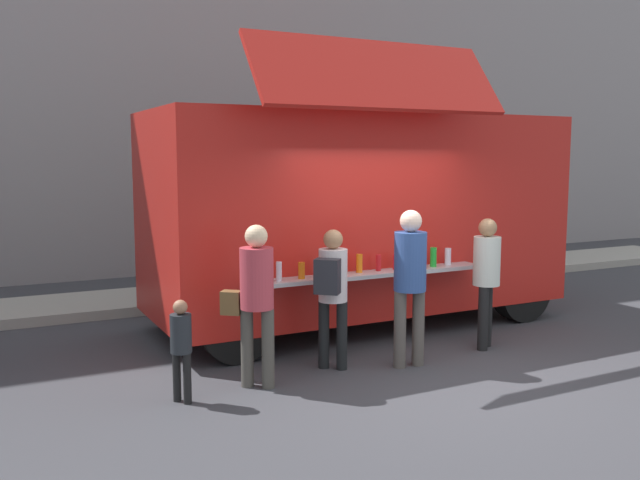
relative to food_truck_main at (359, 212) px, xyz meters
The scene contains 10 objects.
ground_plane 3.00m from the food_truck_main, 99.29° to the right, with size 60.00×60.00×0.00m, color #38383D.
curb_strip 5.03m from the food_truck_main, 146.79° to the left, with size 28.00×1.60×0.15m, color #9E998E.
building_behind 8.09m from the food_truck_main, 114.73° to the left, with size 32.00×2.40×10.69m, color gray.
food_truck_main is the anchor object (origin of this frame).
trash_bin 4.68m from the food_truck_main, 30.69° to the left, with size 0.60×0.60×1.02m, color #2C5D39.
customer_front_ordering 2.14m from the food_truck_main, 103.38° to the right, with size 0.38×0.37×1.80m.
customer_mid_with_backpack 2.27m from the food_truck_main, 127.42° to the right, with size 0.48×0.50×1.59m.
customer_rear_waiting 3.04m from the food_truck_main, 140.50° to the right, with size 0.52×0.46×1.71m.
customer_extra_browsing 2.08m from the food_truck_main, 66.37° to the right, with size 0.33×0.33×1.64m.
child_near_queue 3.83m from the food_truck_main, 147.34° to the right, with size 0.21×0.21×1.02m.
Camera 1 is at (-4.35, -5.84, 2.40)m, focal length 38.07 mm.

